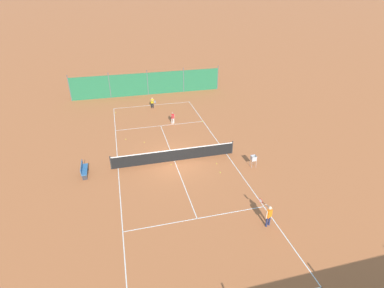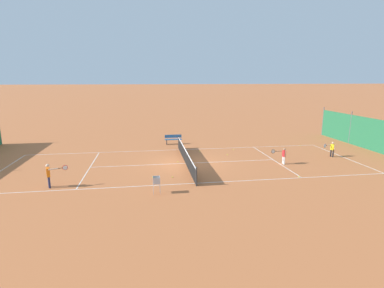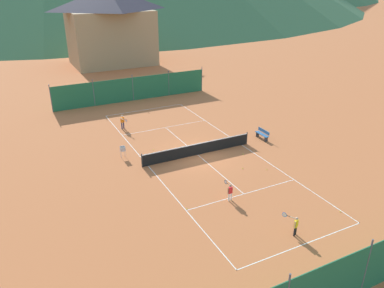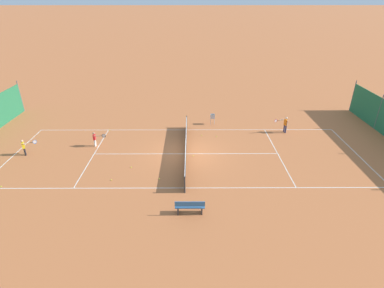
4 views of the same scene
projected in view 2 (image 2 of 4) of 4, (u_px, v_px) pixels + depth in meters
ground_plane at (186, 163)px, 20.75m from camera, size 600.00×600.00×0.00m
court_line_markings at (186, 163)px, 20.75m from camera, size 8.25×23.85×0.01m
tennis_net at (186, 156)px, 20.64m from camera, size 9.18×0.08×1.06m
player_far_baseline at (332, 148)px, 22.32m from camera, size 0.44×1.00×1.15m
player_near_service at (49, 174)px, 15.99m from camera, size 0.42×1.12×1.32m
player_near_baseline at (283, 155)px, 20.42m from camera, size 0.38×0.97×1.13m
tennis_ball_far_corner at (300, 145)px, 26.12m from camera, size 0.07×0.07×0.07m
tennis_ball_alley_left at (234, 150)px, 24.58m from camera, size 0.07×0.07×0.07m
tennis_ball_service_box at (178, 162)px, 21.01m from camera, size 0.07×0.07×0.07m
tennis_ball_near_corner at (200, 151)px, 24.06m from camera, size 0.07×0.07×0.07m
tennis_ball_by_net_right at (299, 177)px, 17.80m from camera, size 0.07×0.07×0.07m
tennis_ball_by_net_left at (227, 154)px, 23.04m from camera, size 0.07×0.07×0.07m
tennis_ball_alley_right at (172, 177)px, 17.76m from camera, size 0.07×0.07×0.07m
tennis_ball_mid_court at (152, 177)px, 17.72m from camera, size 0.07×0.07×0.07m
ball_hopper at (157, 181)px, 15.17m from camera, size 0.36×0.36×0.89m
courtside_bench at (173, 139)px, 26.74m from camera, size 0.36×1.50×0.84m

